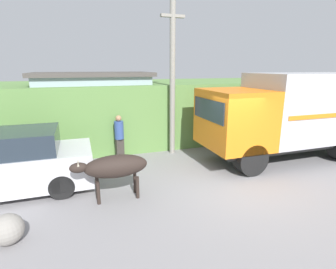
{
  "coord_description": "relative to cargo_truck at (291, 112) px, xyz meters",
  "views": [
    {
      "loc": [
        -3.97,
        -6.09,
        3.36
      ],
      "look_at": [
        -1.59,
        0.91,
        1.46
      ],
      "focal_mm": 28.0,
      "sensor_mm": 36.0,
      "label": 1
    }
  ],
  "objects": [
    {
      "name": "pedestrian_on_hill",
      "position": [
        -6.05,
        1.97,
        -0.85
      ],
      "size": [
        0.4,
        0.4,
        1.66
      ],
      "rotation": [
        0.0,
        0.0,
        3.36
      ],
      "color": "#38332D",
      "rests_on": "ground_plane"
    },
    {
      "name": "hillside_embankment",
      "position": [
        -3.4,
        4.95,
        -0.42
      ],
      "size": [
        32.0,
        5.38,
        2.68
      ],
      "color": "#608C47",
      "rests_on": "ground_plane"
    },
    {
      "name": "cargo_truck",
      "position": [
        0.0,
        0.0,
        0.0
      ],
      "size": [
        6.54,
        2.38,
        3.16
      ],
      "rotation": [
        0.0,
        0.0,
        0.02
      ],
      "color": "#2D2D2D",
      "rests_on": "ground_plane"
    },
    {
      "name": "brown_cow",
      "position": [
        -6.64,
        -1.15,
        -0.88
      ],
      "size": [
        1.95,
        0.6,
        1.19
      ],
      "rotation": [
        0.0,
        0.0,
        0.16
      ],
      "color": "#2D231E",
      "rests_on": "ground_plane"
    },
    {
      "name": "utility_pole",
      "position": [
        -3.94,
        1.98,
        1.29
      ],
      "size": [
        0.9,
        0.21,
        5.85
      ],
      "color": "gray",
      "rests_on": "ground_plane"
    },
    {
      "name": "roadside_rock",
      "position": [
        -8.89,
        -2.32,
        -1.45
      ],
      "size": [
        0.62,
        0.62,
        0.62
      ],
      "color": "gray",
      "rests_on": "ground_plane"
    },
    {
      "name": "building_backdrop",
      "position": [
        -6.75,
        3.84,
        -0.16
      ],
      "size": [
        4.7,
        2.7,
        3.16
      ],
      "color": "#99ADB7",
      "rests_on": "ground_plane"
    },
    {
      "name": "ground_plane",
      "position": [
        -3.4,
        -1.47,
        -1.76
      ],
      "size": [
        60.0,
        60.0,
        0.0
      ],
      "primitive_type": "plane",
      "color": "gray"
    },
    {
      "name": "parked_suv",
      "position": [
        -9.29,
        0.13,
        -0.93
      ],
      "size": [
        4.34,
        1.88,
        1.73
      ],
      "rotation": [
        0.0,
        0.0,
        0.07
      ],
      "color": "silver",
      "rests_on": "ground_plane"
    }
  ]
}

